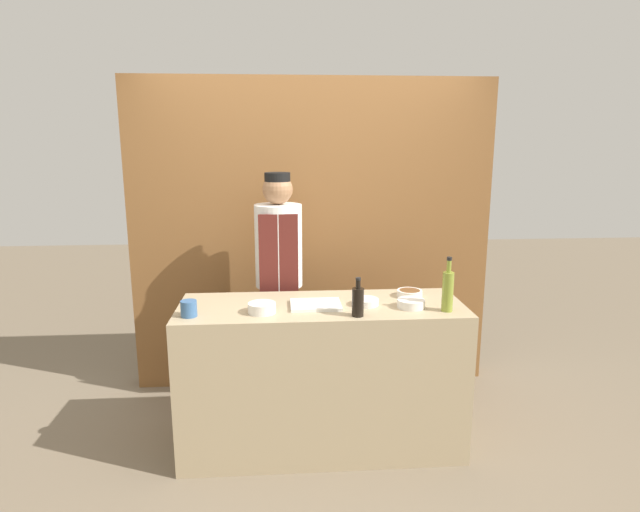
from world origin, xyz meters
TOP-DOWN VIEW (x-y plane):
  - ground_plane at (0.00, 0.00)m, footprint 14.00×14.00m
  - cabinet_wall at (0.00, 1.00)m, footprint 2.78×0.18m
  - counter at (0.00, 0.00)m, footprint 1.76×0.63m
  - sauce_bowl_green at (0.27, -0.03)m, footprint 0.16×0.16m
  - sauce_bowl_orange at (0.54, -0.10)m, footprint 0.17×0.17m
  - sauce_bowl_brown at (0.58, 0.14)m, footprint 0.16×0.16m
  - sauce_bowl_yellow at (-0.36, -0.13)m, footprint 0.16×0.16m
  - cutting_board at (-0.04, -0.03)m, footprint 0.31×0.23m
  - bottle_oil at (0.73, -0.18)m, footprint 0.07×0.07m
  - bottle_soy at (0.19, -0.23)m, footprint 0.07×0.07m
  - cup_blue at (-0.78, -0.16)m, footprint 0.09×0.09m
  - chef_center at (-0.26, 0.56)m, footprint 0.33×0.33m

SIDE VIEW (x-z plane):
  - ground_plane at x=0.00m, z-range 0.00..0.00m
  - counter at x=0.00m, z-range 0.00..0.95m
  - chef_center at x=-0.26m, z-range 0.08..1.80m
  - cutting_board at x=-0.04m, z-range 0.95..0.97m
  - sauce_bowl_green at x=0.27m, z-range 0.95..0.99m
  - sauce_bowl_brown at x=0.58m, z-range 0.95..0.99m
  - sauce_bowl_orange at x=0.54m, z-range 0.95..1.00m
  - sauce_bowl_yellow at x=-0.36m, z-range 0.95..1.01m
  - cup_blue at x=-0.78m, z-range 0.95..1.04m
  - bottle_soy at x=0.19m, z-range 0.92..1.15m
  - bottle_oil at x=0.73m, z-range 0.91..1.24m
  - cabinet_wall at x=0.00m, z-range 0.00..2.40m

